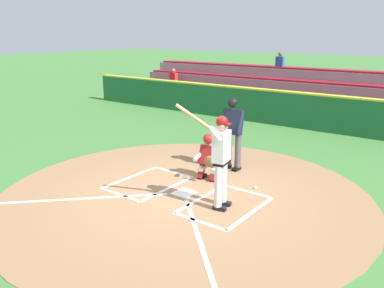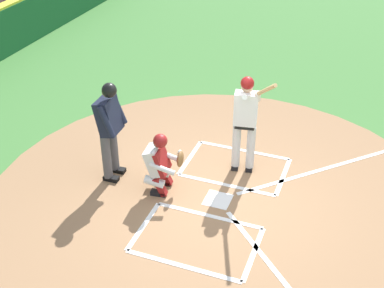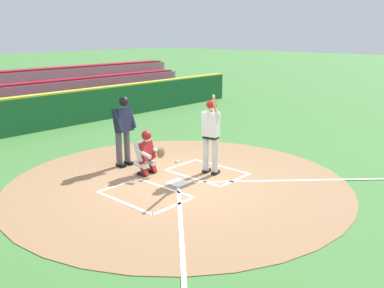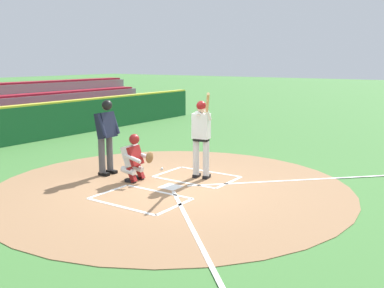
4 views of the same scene
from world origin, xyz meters
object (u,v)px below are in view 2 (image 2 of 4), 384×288
Objects in this scene: baseball at (180,152)px; plate_umpire at (110,125)px; batter at (246,118)px; catcher at (160,161)px.

plate_umpire is at bearing -36.40° from baseball.
batter is at bearing 84.68° from baseball.
plate_umpire reaches higher than baseball.
baseball is (-1.13, 0.83, -1.04)m from plate_umpire.
plate_umpire is 1.74m from baseball.
baseball is (-0.12, -1.30, -1.06)m from batter.
batter is at bearing 115.29° from plate_umpire.
catcher is 1.32m from baseball.
batter is 28.76× the size of baseball.
plate_umpire is 25.20× the size of baseball.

